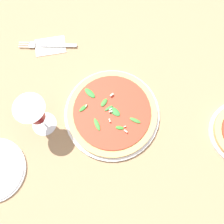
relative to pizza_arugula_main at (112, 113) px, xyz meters
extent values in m
plane|color=#9E7A56|center=(0.01, -0.03, -0.02)|extent=(6.00, 6.00, 0.00)
cylinder|color=white|center=(0.00, 0.00, -0.01)|extent=(0.32, 0.32, 0.01)
cylinder|color=tan|center=(0.00, 0.00, 0.00)|extent=(0.30, 0.30, 0.02)
cylinder|color=#B73823|center=(0.00, 0.00, 0.02)|extent=(0.26, 0.26, 0.01)
ellipsoid|color=#3C7A31|center=(-0.07, 0.04, 0.02)|extent=(0.04, 0.03, 0.01)
ellipsoid|color=#388030|center=(0.05, 0.04, 0.02)|extent=(0.03, 0.05, 0.01)
ellipsoid|color=#327631|center=(-0.01, 0.00, 0.02)|extent=(0.05, 0.05, 0.01)
ellipsoid|color=#337031|center=(0.01, -0.01, 0.02)|extent=(0.03, 0.02, 0.01)
ellipsoid|color=#37742C|center=(0.02, -0.03, 0.02)|extent=(0.03, 0.04, 0.01)
ellipsoid|color=#317E31|center=(0.07, -0.07, 0.02)|extent=(0.05, 0.05, 0.01)
ellipsoid|color=#307E2C|center=(0.09, -0.02, 0.02)|extent=(0.04, 0.03, 0.01)
ellipsoid|color=#318328|center=(-0.02, 0.06, 0.02)|extent=(0.03, 0.02, 0.01)
cube|color=beige|center=(0.00, 0.00, 0.03)|extent=(0.01, 0.01, 0.01)
cube|color=beige|center=(0.01, 0.03, 0.03)|extent=(0.01, 0.01, 0.01)
cube|color=beige|center=(0.08, -0.02, 0.03)|extent=(0.01, 0.01, 0.00)
cube|color=beige|center=(0.00, -0.06, 0.03)|extent=(0.01, 0.01, 0.01)
cube|color=beige|center=(-0.04, 0.06, 0.03)|extent=(0.01, 0.00, 0.00)
cube|color=beige|center=(0.00, -0.01, 0.03)|extent=(0.01, 0.01, 0.01)
cube|color=beige|center=(-0.04, 0.07, 0.03)|extent=(0.01, 0.01, 0.01)
cylinder|color=white|center=(0.23, 0.02, -0.01)|extent=(0.08, 0.08, 0.00)
cylinder|color=white|center=(0.23, 0.02, 0.03)|extent=(0.01, 0.01, 0.08)
cone|color=white|center=(0.23, 0.02, 0.11)|extent=(0.09, 0.09, 0.09)
cylinder|color=maroon|center=(0.23, 0.02, 0.09)|extent=(0.05, 0.05, 0.03)
cube|color=silver|center=(0.21, -0.28, -0.01)|extent=(0.12, 0.08, 0.01)
cube|color=silver|center=(0.18, -0.28, -0.01)|extent=(0.13, 0.03, 0.00)
cube|color=silver|center=(0.27, -0.29, -0.01)|extent=(0.02, 0.03, 0.00)
cube|color=silver|center=(0.30, -0.30, -0.01)|extent=(0.04, 0.01, 0.00)
cube|color=silver|center=(0.30, -0.29, -0.01)|extent=(0.04, 0.01, 0.00)
cube|color=silver|center=(0.30, -0.29, -0.01)|extent=(0.04, 0.01, 0.00)
camera|label=1|loc=(0.02, 0.26, 0.85)|focal=42.00mm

